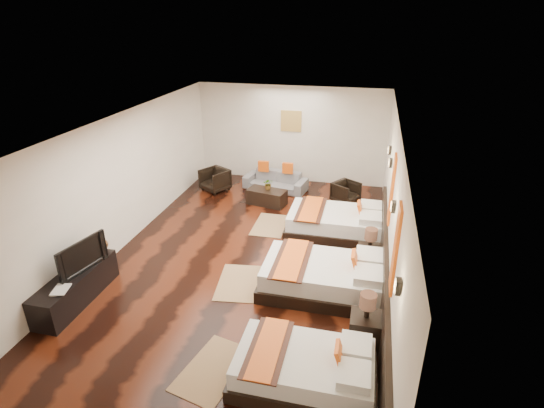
% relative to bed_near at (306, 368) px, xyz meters
% --- Properties ---
extents(floor, '(5.50, 9.50, 0.01)m').
position_rel_bed_near_xyz_m(floor, '(-1.69, 2.86, -0.25)').
color(floor, black).
rests_on(floor, ground).
extents(ceiling, '(5.50, 9.50, 0.01)m').
position_rel_bed_near_xyz_m(ceiling, '(-1.69, 2.86, 2.55)').
color(ceiling, white).
rests_on(ceiling, floor).
extents(back_wall, '(5.50, 0.01, 2.80)m').
position_rel_bed_near_xyz_m(back_wall, '(-1.69, 7.61, 1.15)').
color(back_wall, silver).
rests_on(back_wall, floor).
extents(left_wall, '(0.01, 9.50, 2.80)m').
position_rel_bed_near_xyz_m(left_wall, '(-4.44, 2.86, 1.15)').
color(left_wall, silver).
rests_on(left_wall, floor).
extents(right_wall, '(0.01, 9.50, 2.80)m').
position_rel_bed_near_xyz_m(right_wall, '(1.06, 2.86, 1.15)').
color(right_wall, silver).
rests_on(right_wall, floor).
extents(headboard_panel, '(0.08, 6.60, 0.90)m').
position_rel_bed_near_xyz_m(headboard_panel, '(1.02, 2.06, 0.20)').
color(headboard_panel, black).
rests_on(headboard_panel, floor).
extents(bed_near, '(1.92, 1.21, 0.73)m').
position_rel_bed_near_xyz_m(bed_near, '(0.00, 0.00, 0.00)').
color(bed_near, black).
rests_on(bed_near, floor).
extents(bed_mid, '(2.25, 1.42, 0.86)m').
position_rel_bed_near_xyz_m(bed_mid, '(0.00, 2.19, 0.04)').
color(bed_mid, black).
rests_on(bed_mid, floor).
extents(bed_far, '(2.20, 1.38, 0.84)m').
position_rel_bed_near_xyz_m(bed_far, '(0.00, 4.43, 0.04)').
color(bed_far, black).
rests_on(bed_far, floor).
extents(nightstand_a, '(0.46, 0.46, 0.92)m').
position_rel_bed_near_xyz_m(nightstand_a, '(0.75, 0.95, 0.07)').
color(nightstand_a, black).
rests_on(nightstand_a, floor).
extents(nightstand_b, '(0.45, 0.45, 0.89)m').
position_rel_bed_near_xyz_m(nightstand_b, '(0.75, 3.08, 0.06)').
color(nightstand_b, black).
rests_on(nightstand_b, floor).
extents(jute_mat_near, '(1.00, 1.34, 0.01)m').
position_rel_bed_near_xyz_m(jute_mat_near, '(-1.31, -0.08, -0.25)').
color(jute_mat_near, '#94714B').
rests_on(jute_mat_near, floor).
extents(jute_mat_mid, '(0.90, 1.29, 0.01)m').
position_rel_bed_near_xyz_m(jute_mat_mid, '(-1.60, 2.05, -0.25)').
color(jute_mat_mid, '#94714B').
rests_on(jute_mat_mid, floor).
extents(jute_mat_far, '(0.76, 1.21, 0.01)m').
position_rel_bed_near_xyz_m(jute_mat_far, '(-1.57, 4.49, -0.25)').
color(jute_mat_far, '#94714B').
rests_on(jute_mat_far, floor).
extents(tv_console, '(0.50, 1.80, 0.55)m').
position_rel_bed_near_xyz_m(tv_console, '(-4.19, 0.89, 0.02)').
color(tv_console, black).
rests_on(tv_console, floor).
extents(tv, '(0.34, 1.01, 0.58)m').
position_rel_bed_near_xyz_m(tv, '(-4.14, 1.06, 0.59)').
color(tv, black).
rests_on(tv, tv_console).
extents(book, '(0.32, 0.38, 0.03)m').
position_rel_bed_near_xyz_m(book, '(-4.19, 0.39, 0.31)').
color(book, black).
rests_on(book, tv_console).
extents(figurine, '(0.37, 0.37, 0.34)m').
position_rel_bed_near_xyz_m(figurine, '(-4.19, 1.68, 0.47)').
color(figurine, brown).
rests_on(figurine, tv_console).
extents(sofa, '(1.88, 0.99, 0.52)m').
position_rel_bed_near_xyz_m(sofa, '(-1.95, 6.74, 0.01)').
color(sofa, slate).
rests_on(sofa, floor).
extents(armchair_left, '(0.93, 0.94, 0.63)m').
position_rel_bed_near_xyz_m(armchair_left, '(-3.61, 6.27, 0.06)').
color(armchair_left, black).
rests_on(armchair_left, floor).
extents(armchair_right, '(0.85, 0.84, 0.56)m').
position_rel_bed_near_xyz_m(armchair_right, '(0.07, 6.30, 0.03)').
color(armchair_right, black).
rests_on(armchair_right, floor).
extents(coffee_table, '(1.08, 0.69, 0.40)m').
position_rel_bed_near_xyz_m(coffee_table, '(-1.95, 5.69, -0.05)').
color(coffee_table, black).
rests_on(coffee_table, floor).
extents(table_plant, '(0.31, 0.28, 0.29)m').
position_rel_bed_near_xyz_m(table_plant, '(-1.92, 5.75, 0.30)').
color(table_plant, '#2C571D').
rests_on(table_plant, coffee_table).
extents(orange_panel_a, '(0.04, 0.40, 1.30)m').
position_rel_bed_near_xyz_m(orange_panel_a, '(1.04, 0.96, 1.45)').
color(orange_panel_a, '#D86014').
rests_on(orange_panel_a, right_wall).
extents(orange_panel_b, '(0.04, 0.40, 1.30)m').
position_rel_bed_near_xyz_m(orange_panel_b, '(1.04, 3.16, 1.45)').
color(orange_panel_b, '#D86014').
rests_on(orange_panel_b, right_wall).
extents(sconce_near, '(0.07, 0.12, 0.18)m').
position_rel_bed_near_xyz_m(sconce_near, '(1.01, -0.14, 1.60)').
color(sconce_near, black).
rests_on(sconce_near, right_wall).
extents(sconce_mid, '(0.07, 0.12, 0.18)m').
position_rel_bed_near_xyz_m(sconce_mid, '(1.01, 2.06, 1.60)').
color(sconce_mid, black).
rests_on(sconce_mid, right_wall).
extents(sconce_far, '(0.07, 0.12, 0.18)m').
position_rel_bed_near_xyz_m(sconce_far, '(1.01, 4.26, 1.60)').
color(sconce_far, black).
rests_on(sconce_far, right_wall).
extents(sconce_lounge, '(0.07, 0.12, 0.18)m').
position_rel_bed_near_xyz_m(sconce_lounge, '(1.01, 5.16, 1.60)').
color(sconce_lounge, black).
rests_on(sconce_lounge, right_wall).
extents(gold_artwork, '(0.60, 0.04, 0.60)m').
position_rel_bed_near_xyz_m(gold_artwork, '(-1.69, 7.59, 1.55)').
color(gold_artwork, '#AD873F').
rests_on(gold_artwork, back_wall).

